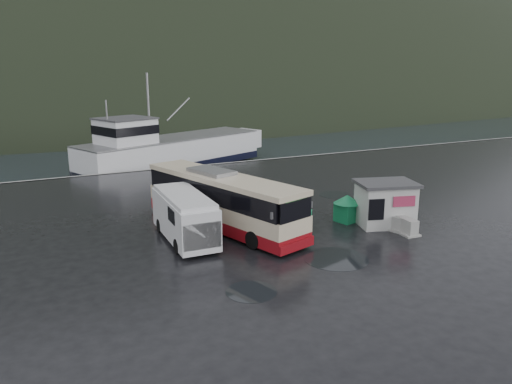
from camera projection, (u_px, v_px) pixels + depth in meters
name	position (u px, v px, depth m)	size (l,w,h in m)	color
ground	(295.00, 232.00, 27.21)	(160.00, 160.00, 0.00)	black
harbor_water	(71.00, 102.00, 123.15)	(300.00, 180.00, 0.02)	black
quay_edge	(183.00, 167.00, 44.65)	(160.00, 0.60, 1.50)	#999993
headland	(61.00, 83.00, 249.49)	(780.00, 540.00, 570.00)	black
coach_bus	(223.00, 227.00, 28.07)	(2.87, 11.33, 3.20)	beige
white_van	(185.00, 240.00, 26.03)	(2.06, 5.97, 2.50)	silver
waste_bin_left	(299.00, 228.00, 27.96)	(1.07, 1.07, 1.49)	#157846
waste_bin_right	(346.00, 221.00, 29.10)	(1.14, 1.14, 1.59)	#157846
dome_tent	(284.00, 240.00, 26.03)	(2.07, 2.89, 1.14)	#333620
ticket_kiosk	(384.00, 225.00, 28.47)	(3.23, 2.44, 2.52)	#BABAB5
jersey_barrier_a	(404.00, 233.00, 27.10)	(0.87, 1.74, 0.87)	#999993
jersey_barrier_b	(393.00, 230.00, 27.62)	(0.82, 1.64, 0.82)	#999993
fishing_trawler	(173.00, 155.00, 50.89)	(23.59, 5.19, 9.44)	silver
puddles	(321.00, 241.00, 25.84)	(14.12, 13.59, 0.01)	black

